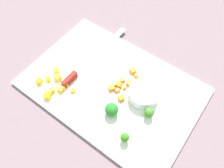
% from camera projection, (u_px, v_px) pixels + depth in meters
% --- Properties ---
extents(ground_plane, '(4.00, 4.00, 0.00)m').
position_uv_depth(ground_plane, '(112.00, 88.00, 0.70)').
color(ground_plane, slate).
extents(cutting_board, '(0.52, 0.35, 0.01)m').
position_uv_depth(cutting_board, '(112.00, 87.00, 0.69)').
color(cutting_board, white).
rests_on(cutting_board, ground_plane).
extents(prep_bowl, '(0.09, 0.09, 0.04)m').
position_uv_depth(prep_bowl, '(143.00, 94.00, 0.65)').
color(prep_bowl, white).
rests_on(prep_bowl, cutting_board).
extents(chef_knife, '(0.02, 0.31, 0.02)m').
position_uv_depth(chef_knife, '(84.00, 66.00, 0.71)').
color(chef_knife, silver).
rests_on(chef_knife, cutting_board).
extents(carrot_dice_0, '(0.02, 0.02, 0.01)m').
position_uv_depth(carrot_dice_0, '(117.00, 90.00, 0.67)').
color(carrot_dice_0, orange).
rests_on(carrot_dice_0, cutting_board).
extents(carrot_dice_1, '(0.02, 0.02, 0.01)m').
position_uv_depth(carrot_dice_1, '(133.00, 71.00, 0.71)').
color(carrot_dice_1, orange).
rests_on(carrot_dice_1, cutting_board).
extents(carrot_dice_2, '(0.02, 0.02, 0.01)m').
position_uv_depth(carrot_dice_2, '(121.00, 98.00, 0.65)').
color(carrot_dice_2, orange).
rests_on(carrot_dice_2, cutting_board).
extents(carrot_dice_3, '(0.02, 0.02, 0.01)m').
position_uv_depth(carrot_dice_3, '(122.00, 80.00, 0.69)').
color(carrot_dice_3, orange).
rests_on(carrot_dice_3, cutting_board).
extents(carrot_dice_4, '(0.02, 0.02, 0.01)m').
position_uv_depth(carrot_dice_4, '(112.00, 88.00, 0.67)').
color(carrot_dice_4, orange).
rests_on(carrot_dice_4, cutting_board).
extents(carrot_dice_5, '(0.01, 0.01, 0.01)m').
position_uv_depth(carrot_dice_5, '(124.00, 88.00, 0.68)').
color(carrot_dice_5, orange).
rests_on(carrot_dice_5, cutting_board).
extents(carrot_dice_6, '(0.02, 0.02, 0.01)m').
position_uv_depth(carrot_dice_6, '(142.00, 80.00, 0.69)').
color(carrot_dice_6, orange).
rests_on(carrot_dice_6, cutting_board).
extents(carrot_dice_7, '(0.02, 0.02, 0.02)m').
position_uv_depth(carrot_dice_7, '(118.00, 85.00, 0.68)').
color(carrot_dice_7, orange).
rests_on(carrot_dice_7, cutting_board).
extents(carrot_dice_8, '(0.02, 0.02, 0.01)m').
position_uv_depth(carrot_dice_8, '(130.00, 84.00, 0.68)').
color(carrot_dice_8, orange).
rests_on(carrot_dice_8, cutting_board).
extents(carrot_dice_9, '(0.02, 0.02, 0.01)m').
position_uv_depth(carrot_dice_9, '(136.00, 76.00, 0.70)').
color(carrot_dice_9, orange).
rests_on(carrot_dice_9, cutting_board).
extents(pepper_dice_0, '(0.02, 0.02, 0.02)m').
position_uv_depth(pepper_dice_0, '(61.00, 89.00, 0.67)').
color(pepper_dice_0, yellow).
rests_on(pepper_dice_0, cutting_board).
extents(pepper_dice_1, '(0.02, 0.02, 0.02)m').
position_uv_depth(pepper_dice_1, '(58.00, 78.00, 0.69)').
color(pepper_dice_1, yellow).
rests_on(pepper_dice_1, cutting_board).
extents(pepper_dice_2, '(0.02, 0.02, 0.02)m').
position_uv_depth(pepper_dice_2, '(48.00, 95.00, 0.66)').
color(pepper_dice_2, yellow).
rests_on(pepper_dice_2, cutting_board).
extents(pepper_dice_3, '(0.02, 0.02, 0.01)m').
position_uv_depth(pepper_dice_3, '(52.00, 90.00, 0.67)').
color(pepper_dice_3, yellow).
rests_on(pepper_dice_3, cutting_board).
extents(pepper_dice_4, '(0.02, 0.02, 0.01)m').
position_uv_depth(pepper_dice_4, '(48.00, 79.00, 0.69)').
color(pepper_dice_4, yellow).
rests_on(pepper_dice_4, cutting_board).
extents(pepper_dice_5, '(0.02, 0.02, 0.01)m').
position_uv_depth(pepper_dice_5, '(56.00, 70.00, 0.71)').
color(pepper_dice_5, yellow).
rests_on(pepper_dice_5, cutting_board).
extents(pepper_dice_6, '(0.02, 0.02, 0.01)m').
position_uv_depth(pepper_dice_6, '(65.00, 84.00, 0.68)').
color(pepper_dice_6, yellow).
rests_on(pepper_dice_6, cutting_board).
extents(pepper_dice_7, '(0.02, 0.02, 0.01)m').
position_uv_depth(pepper_dice_7, '(73.00, 90.00, 0.67)').
color(pepper_dice_7, yellow).
rests_on(pepper_dice_7, cutting_board).
extents(pepper_dice_8, '(0.02, 0.02, 0.02)m').
position_uv_depth(pepper_dice_8, '(39.00, 81.00, 0.68)').
color(pepper_dice_8, yellow).
rests_on(pepper_dice_8, cutting_board).
extents(broccoli_floret_0, '(0.04, 0.04, 0.04)m').
position_uv_depth(broccoli_floret_0, '(112.00, 110.00, 0.62)').
color(broccoli_floret_0, '#7FBD61').
rests_on(broccoli_floret_0, cutting_board).
extents(broccoli_floret_1, '(0.03, 0.03, 0.03)m').
position_uv_depth(broccoli_floret_1, '(149.00, 113.00, 0.62)').
color(broccoli_floret_1, '#93C060').
rests_on(broccoli_floret_1, cutting_board).
extents(broccoli_floret_2, '(0.02, 0.02, 0.03)m').
position_uv_depth(broccoli_floret_2, '(125.00, 137.00, 0.58)').
color(broccoli_floret_2, '#88B068').
rests_on(broccoli_floret_2, cutting_board).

